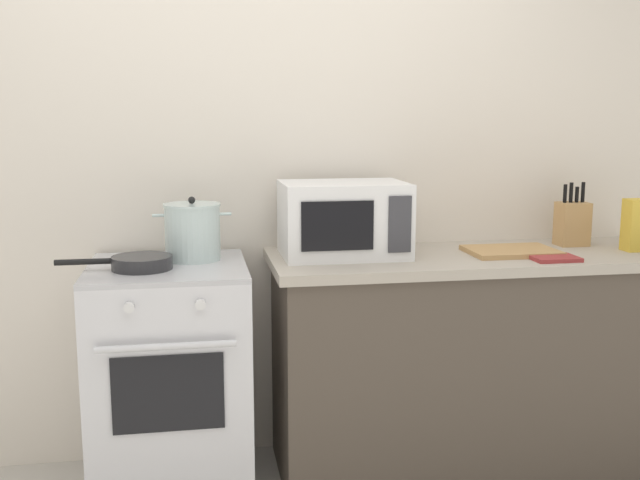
{
  "coord_description": "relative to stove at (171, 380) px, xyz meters",
  "views": [
    {
      "loc": [
        -0.25,
        -2.22,
        1.48
      ],
      "look_at": [
        0.24,
        0.6,
        1.0
      ],
      "focal_mm": 41.39,
      "sensor_mm": 36.0,
      "label": 1
    }
  ],
  "objects": [
    {
      "name": "microwave",
      "position": [
        0.7,
        0.08,
        0.61
      ],
      "size": [
        0.5,
        0.37,
        0.3
      ],
      "color": "white",
      "rests_on": "countertop_right"
    },
    {
      "name": "countertop_right",
      "position": [
        1.25,
        0.02,
        0.44
      ],
      "size": [
        1.7,
        0.6,
        0.04
      ],
      "primitive_type": "cube",
      "color": "#ADA393",
      "rests_on": "lower_cabinet_right"
    },
    {
      "name": "back_wall",
      "position": [
        0.65,
        0.37,
        0.79
      ],
      "size": [
        4.4,
        0.1,
        2.5
      ],
      "primitive_type": "cube",
      "color": "silver",
      "rests_on": "ground_plane"
    },
    {
      "name": "oven_mitt",
      "position": [
        1.51,
        -0.16,
        0.47
      ],
      "size": [
        0.18,
        0.14,
        0.02
      ],
      "primitive_type": "cube",
      "color": "#993333",
      "rests_on": "countertop_right"
    },
    {
      "name": "stock_pot",
      "position": [
        0.1,
        0.1,
        0.57
      ],
      "size": [
        0.31,
        0.22,
        0.25
      ],
      "color": "silver",
      "rests_on": "stove"
    },
    {
      "name": "pasta_box",
      "position": [
        1.93,
        -0.03,
        0.57
      ],
      "size": [
        0.08,
        0.08,
        0.22
      ],
      "primitive_type": "cube",
      "color": "gold",
      "rests_on": "countertop_right"
    },
    {
      "name": "frying_pan",
      "position": [
        -0.1,
        -0.06,
        0.48
      ],
      "size": [
        0.42,
        0.22,
        0.05
      ],
      "color": "#28282B",
      "rests_on": "stove"
    },
    {
      "name": "lower_cabinet_right",
      "position": [
        1.25,
        0.02,
        -0.02
      ],
      "size": [
        1.64,
        0.56,
        0.88
      ],
      "primitive_type": "cube",
      "color": "#4C4238",
      "rests_on": "ground_plane"
    },
    {
      "name": "knife_block",
      "position": [
        1.74,
        0.14,
        0.56
      ],
      "size": [
        0.13,
        0.1,
        0.28
      ],
      "color": "tan",
      "rests_on": "countertop_right"
    },
    {
      "name": "stove",
      "position": [
        0.0,
        0.0,
        0.0
      ],
      "size": [
        0.6,
        0.64,
        0.92
      ],
      "color": "silver",
      "rests_on": "ground_plane"
    },
    {
      "name": "cutting_board",
      "position": [
        1.4,
        0.0,
        0.47
      ],
      "size": [
        0.36,
        0.26,
        0.02
      ],
      "primitive_type": "cube",
      "color": "tan",
      "rests_on": "countertop_right"
    }
  ]
}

